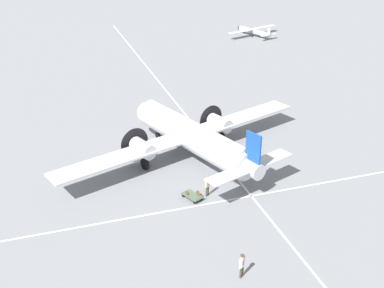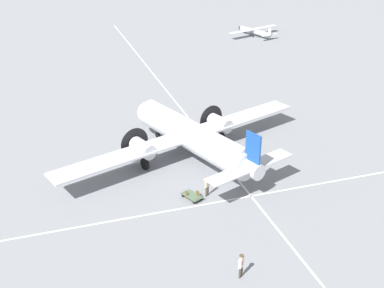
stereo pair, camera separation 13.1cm
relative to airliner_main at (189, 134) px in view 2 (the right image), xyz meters
name	(u,v)px [view 2 (the right image)]	position (x,y,z in m)	size (l,w,h in m)	color
ground_plane	(192,159)	(-0.39, -0.14, -2.48)	(300.00, 300.00, 0.00)	slate
apron_line_eastwest	(218,155)	(-0.39, -2.82, -2.47)	(120.00, 0.16, 0.01)	silver
apron_line_northsouth	(221,201)	(-8.07, -0.14, -2.47)	(0.16, 120.00, 0.01)	silver
airliner_main	(189,134)	(0.00, 0.00, 0.00)	(17.60, 26.12, 5.65)	silver
crew_foreground	(241,263)	(-16.81, 1.83, -1.36)	(0.41, 0.53, 1.78)	#473D2D
passenger_boarding	(207,184)	(-6.90, 0.64, -1.36)	(0.40, 0.54, 1.83)	#473D2D
suitcase_near_door	(186,195)	(-6.66, 2.36, -2.20)	(0.39, 0.14, 0.59)	brown
suitcase_upright_spare	(198,195)	(-6.91, 1.46, -2.21)	(0.51, 0.19, 0.56)	brown
baggage_cart	(192,196)	(-6.95, 1.97, -2.20)	(2.04, 1.63, 0.56)	#4C6047
light_aircraft_distant	(254,31)	(42.71, -26.14, -1.61)	(8.48, 11.04, 2.14)	#B7BCC6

